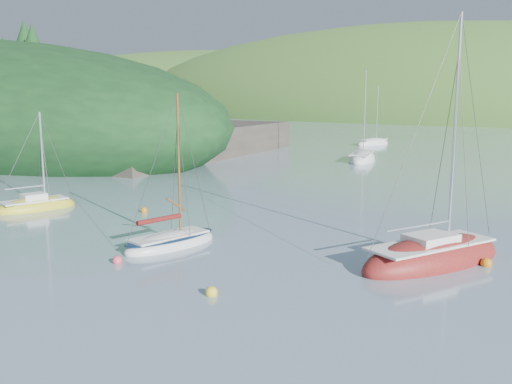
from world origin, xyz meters
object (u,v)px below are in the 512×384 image
Objects in this scene: sailboat_yellow at (36,207)px; distant_sloop_c at (373,144)px; daysailer_white at (170,242)px; sloop_red at (432,259)px; distant_sloop_a at (362,159)px.

distant_sloop_c is (-3.21, 55.93, -0.01)m from sailboat_yellow.
daysailer_white is 12.50m from sloop_red.
distant_sloop_a reaches higher than distant_sloop_c.
distant_sloop_a is at bearing 143.07° from sloop_red.
daysailer_white is 0.68× the size of sloop_red.
distant_sloop_c reaches higher than sailboat_yellow.
distant_sloop_c is at bearing 114.19° from daysailer_white.
sloop_red is 1.10× the size of distant_sloop_a.
sailboat_yellow is (-24.98, -4.05, -0.05)m from sloop_red.
distant_sloop_a is at bearing -54.48° from distant_sloop_c.
distant_sloop_a is (-8.85, 38.01, -0.01)m from daysailer_white.
daysailer_white is at bearing -60.77° from distant_sloop_c.
daysailer_white is 59.36m from distant_sloop_c.
distant_sloop_a is 20.52m from distant_sloop_c.
distant_sloop_c is (-7.92, 18.93, -0.02)m from distant_sloop_a.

